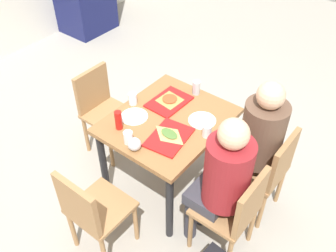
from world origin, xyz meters
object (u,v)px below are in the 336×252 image
Objects in this scene: chair_far_side at (101,106)px; condiment_bottle at (119,120)px; soda_can at (196,88)px; chair_near_right at (268,169)px; person_in_brown_jacket at (256,138)px; plastic_cup_b at (207,131)px; pizza_slice_a at (169,134)px; chair_near_left at (235,210)px; person_in_red at (222,177)px; paper_plate_near_edge at (202,120)px; chair_left_end at (91,210)px; paper_plate_center at (134,116)px; main_table at (168,129)px; foil_bundle at (134,144)px; tray_red_near at (169,137)px; plastic_cup_c at (128,137)px; tray_red_far at (169,102)px; plastic_cup_a at (133,99)px; pizza_slice_b at (170,99)px.

chair_far_side is 0.74m from condiment_bottle.
chair_far_side is at bearing 118.28° from soda_can.
chair_near_right is 1.61m from chair_far_side.
plastic_cup_b is (-0.22, 0.31, 0.06)m from person_in_brown_jacket.
chair_near_left is at bearing -97.58° from pizza_slice_a.
paper_plate_near_edge is at bearing 47.54° from person_in_red.
chair_left_end is 3.90× the size of paper_plate_near_edge.
chair_far_side is at bearing 75.50° from paper_plate_center.
main_table is 1.15× the size of chair_near_right.
tray_red_near is at bearing -26.78° from foil_bundle.
plastic_cup_c is (-0.64, 0.72, 0.06)m from person_in_brown_jacket.
condiment_bottle is (-0.49, 0.10, 0.07)m from tray_red_far.
person_in_red is at bearing -134.39° from soda_can.
condiment_bottle is at bearing 22.25° from chair_left_end.
chair_far_side is 5.36× the size of condiment_bottle.
chair_near_left is (-0.25, -0.80, -0.15)m from main_table.
paper_plate_center is 0.19m from condiment_bottle.
tray_red_near is at bearing -100.35° from chair_far_side.
chair_left_end is 1.33m from soda_can.
person_in_brown_jacket is 12.68× the size of plastic_cup_a.
soda_can is at bearing 43.42° from plastic_cup_b.
plastic_cup_c is 0.82× the size of soda_can.
person_in_brown_jacket is at bearing -57.42° from condiment_bottle.
chair_near_right is 0.63m from paper_plate_near_edge.
tray_red_far is (0.42, 0.92, 0.27)m from chair_near_left.
plastic_cup_b is (0.27, 0.31, 0.06)m from person_in_red.
person_in_red is 0.89m from condiment_bottle.
plastic_cup_a reaches higher than pizza_slice_a.
pizza_slice_a is 1.42× the size of condiment_bottle.
pizza_slice_b is at bearing 6.83° from chair_left_end.
tray_red_near is (0.07, 0.51, 0.02)m from person_in_red.
plastic_cup_a is (0.22, 1.01, 0.06)m from person_in_red.
soda_can is (0.58, 0.16, 0.04)m from pizza_slice_a.
plastic_cup_b is at bearing -73.45° from paper_plate_center.
person_in_red reaches higher than tray_red_near.
tray_red_far reaches higher than paper_plate_near_edge.
person_in_red is at bearing -118.14° from tray_red_far.
person_in_red is at bearing 164.07° from chair_near_right.
tray_red_far is 0.42m from pizza_slice_a.
tray_red_far is at bearing 38.27° from pizza_slice_a.
plastic_cup_a is at bearing 22.44° from chair_left_end.
soda_can is (0.81, -0.04, 0.01)m from plastic_cup_c.
pizza_slice_a is 2.28× the size of plastic_cup_a.
soda_can is (1.29, 0.02, 0.32)m from chair_left_end.
tray_red_near is at bearing -106.55° from plastic_cup_a.
soda_can is (0.17, 0.68, 0.07)m from person_in_brown_jacket.
chair_far_side is (0.00, 0.80, -0.15)m from main_table.
main_table is at bearing -35.44° from condiment_bottle.
tray_red_near is at bearing 81.81° from person_in_red.
foil_bundle is at bearing 130.51° from chair_near_right.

